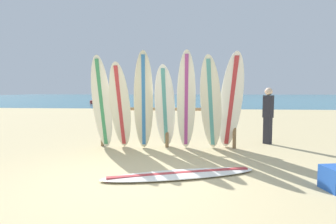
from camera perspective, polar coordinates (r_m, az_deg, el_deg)
The scene contains 13 objects.
ground_plane at distance 4.68m, azimuth -7.65°, elevation -14.35°, with size 120.00×120.00×0.00m, color #CCB784.
ocean_water at distance 62.34m, azimuth 4.23°, elevation 3.09°, with size 120.00×80.00×0.01m, color teal.
surfboard_rack at distance 7.27m, azimuth -0.21°, elevation -1.26°, with size 3.61×0.09×1.17m.
surfboard_leaning_far_left at distance 7.15m, azimuth -13.50°, elevation 1.77°, with size 0.50×0.71×2.37m.
surfboard_leaning_left at distance 7.02m, azimuth -9.83°, elevation 1.06°, with size 0.53×0.96×2.19m.
surfboard_leaning_center_left at distance 6.91m, azimuth -5.08°, elevation 2.19°, with size 0.59×0.76×2.46m.
surfboard_leaning_center at distance 6.94m, azimuth -0.65°, elevation 0.83°, with size 0.51×1.06×2.13m.
surfboard_leaning_center_right at distance 6.83m, azimuth 3.78°, elevation 2.14°, with size 0.50×0.89×2.46m.
surfboard_leaning_right at distance 6.80m, azimuth 8.84°, elevation 1.54°, with size 0.72×1.16×2.33m.
surfboard_leaning_far_right at distance 6.94m, azimuth 12.86°, elevation 1.85°, with size 0.65×1.19×2.40m.
surfboard_lying_on_sand at distance 4.97m, azimuth 2.60°, elevation -12.73°, with size 2.81×1.42×0.08m.
beachgoer_standing at distance 8.23m, azimuth 19.95°, elevation -0.21°, with size 0.29×0.30×1.58m.
small_boat_offshore at distance 32.98m, azimuth -13.11°, elevation 2.20°, with size 3.15×2.15×0.71m.
Camera 1 is at (0.99, -4.31, 1.51)m, focal length 29.53 mm.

